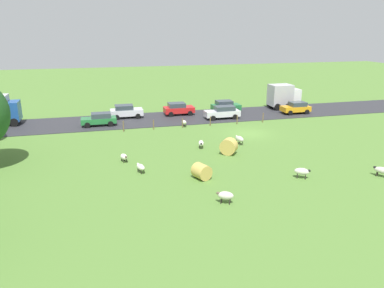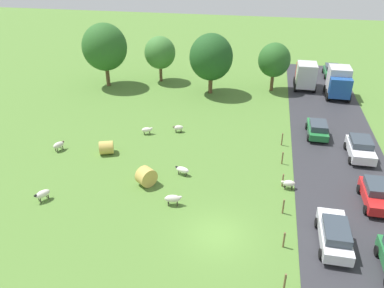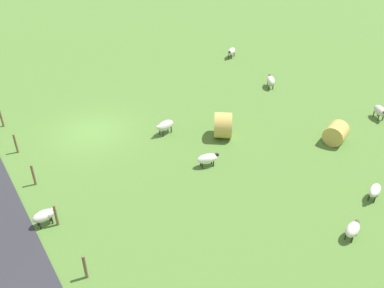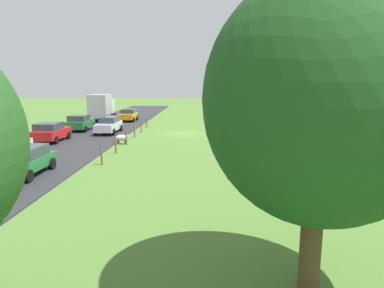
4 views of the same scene
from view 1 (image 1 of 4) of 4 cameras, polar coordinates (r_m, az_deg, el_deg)
ground_plane at (r=41.55m, az=8.69°, el=1.63°), size 160.00×160.00×0.00m
road_strip at (r=49.85m, az=4.54°, el=4.41°), size 8.00×80.00×0.06m
sheep_0 at (r=29.82m, az=16.50°, el=-4.06°), size 1.05×1.22×0.83m
sheep_1 at (r=35.87m, az=1.41°, el=0.12°), size 1.27×0.76×0.73m
sheep_2 at (r=43.81m, az=-1.21°, el=3.33°), size 1.12×0.59×0.76m
sheep_3 at (r=37.30m, az=7.29°, el=0.78°), size 1.31×0.77×0.84m
sheep_4 at (r=32.46m, az=27.10°, el=-3.62°), size 1.25×1.07×0.79m
sheep_5 at (r=24.73m, az=5.15°, el=-7.88°), size 0.95×1.20×0.84m
sheep_6 at (r=29.98m, az=-7.88°, el=-3.52°), size 1.15×0.79×0.73m
sheep_7 at (r=32.64m, az=-10.39°, el=-1.94°), size 1.10×0.77×0.72m
hay_bale_0 at (r=28.53m, az=1.49°, el=-4.23°), size 1.56×1.54×1.18m
hay_bale_1 at (r=34.15m, az=5.66°, el=-0.38°), size 1.71×1.80×1.50m
fence_post_0 at (r=46.65m, az=10.83°, el=3.99°), size 0.12×0.12×1.21m
fence_post_1 at (r=45.32m, az=6.94°, el=3.75°), size 0.12×0.12×1.15m
fence_post_2 at (r=44.20m, az=2.83°, el=3.52°), size 0.12×0.12×1.16m
fence_post_3 at (r=43.33m, az=-1.47°, el=3.21°), size 0.12×0.12×1.10m
fence_post_4 at (r=42.69m, az=-5.92°, el=2.95°), size 0.12×0.12×1.14m
fence_post_5 at (r=42.32m, az=-10.47°, el=2.69°), size 0.12×0.12×1.25m
truck_0 at (r=55.27m, az=13.83°, el=7.17°), size 2.66×4.26×3.44m
truck_2 at (r=49.61m, az=-27.26°, el=4.70°), size 2.73×3.94×3.56m
car_0 at (r=49.80m, az=-2.11°, el=5.46°), size 2.19×3.97×1.60m
car_1 at (r=45.45m, az=-14.01°, el=3.75°), size 1.97×4.06×1.50m
car_2 at (r=48.82m, az=-10.09°, el=4.99°), size 2.17×4.11×1.65m
car_4 at (r=51.50m, az=5.15°, el=5.80°), size 2.14×3.87×1.62m
car_5 at (r=52.52m, az=15.65°, el=5.42°), size 2.03×3.83×1.55m
car_6 at (r=47.77m, az=4.72°, el=4.90°), size 1.94×4.48×1.60m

